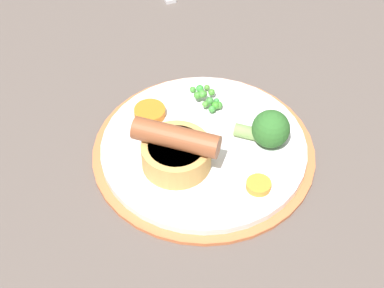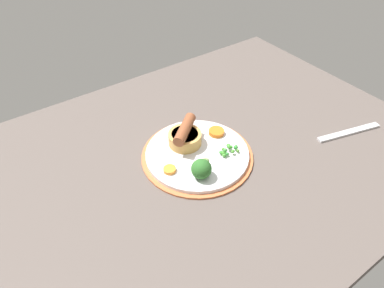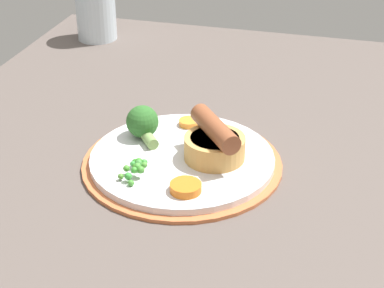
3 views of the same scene
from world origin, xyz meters
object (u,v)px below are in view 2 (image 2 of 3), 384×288
sausage_pudding (185,136)px  pea_pile (228,150)px  dinner_plate (197,155)px  broccoli_floret_near (202,169)px  carrot_slice_0 (170,170)px  fork (349,132)px  carrot_slice_1 (216,132)px

sausage_pudding → pea_pile: size_ratio=1.75×
dinner_plate → broccoli_floret_near: broccoli_floret_near is taller
carrot_slice_0 → fork: carrot_slice_0 is taller
sausage_pudding → pea_pile: sausage_pudding is taller
carrot_slice_0 → fork: bearing=-17.1°
broccoli_floret_near → carrot_slice_1: broccoli_floret_near is taller
sausage_pudding → pea_pile: (6.18, -8.48, -1.34)cm
pea_pile → fork: pea_pile is taller
sausage_pudding → carrot_slice_0: size_ratio=3.33×
broccoli_floret_near → pea_pile: bearing=155.2°
pea_pile → carrot_slice_1: pea_pile is taller
broccoli_floret_near → fork: bearing=129.3°
broccoli_floret_near → dinner_plate: bearing=-157.5°
dinner_plate → fork: bearing=-22.7°
dinner_plate → fork: size_ratio=1.45×
sausage_pudding → broccoli_floret_near: 11.11cm
dinner_plate → carrot_slice_1: 8.30cm
sausage_pudding → carrot_slice_0: bearing=177.2°
broccoli_floret_near → fork: 40.98cm
dinner_plate → sausage_pudding: size_ratio=2.83×
pea_pile → sausage_pudding: bearing=126.1°
sausage_pudding → pea_pile: 10.58cm
fork → carrot_slice_0: bearing=177.8°
sausage_pudding → carrot_slice_1: sausage_pudding is taller
sausage_pudding → carrot_slice_0: sausage_pudding is taller
pea_pile → broccoli_floret_near: (-9.18, -2.21, 1.19)cm
dinner_plate → sausage_pudding: 5.27cm
carrot_slice_1 → fork: carrot_slice_1 is taller
pea_pile → fork: 32.68cm
pea_pile → carrot_slice_0: bearing=168.5°
carrot_slice_0 → fork: 46.89cm
carrot_slice_0 → carrot_slice_1: 16.73cm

